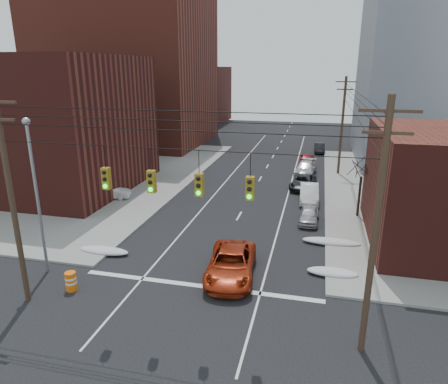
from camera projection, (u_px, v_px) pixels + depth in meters
The scene contains 27 objects.
ground at pixel (154, 365), 16.71m from camera, with size 160.00×160.00×0.00m, color black.
sidewalk_nw at pixel (33, 171), 47.73m from camera, with size 40.00×40.00×0.15m, color gray.
building_brick_tall at pixel (127, 46), 62.09m from camera, with size 24.00×20.00×30.00m, color maroon.
building_brick_near at pixel (33, 124), 40.06m from camera, with size 20.00×16.00×13.00m, color #531D19.
building_brick_far at pixel (175, 95), 89.35m from camera, with size 22.00×18.00×12.00m, color #531D19.
building_glass at pixel (424, 72), 73.05m from camera, with size 20.00×18.00×22.00m, color gray.
utility_pole_left at pixel (11, 197), 19.65m from camera, with size 2.20×0.28×11.00m.
utility_pole_right at pixel (376, 228), 15.88m from camera, with size 2.20×0.28×11.00m.
utility_pole_far at pixel (342, 124), 44.64m from camera, with size 2.20×0.28×11.00m.
traffic_signals at pixel (175, 182), 17.30m from camera, with size 17.00×0.42×2.02m.
street_light at pixel (35, 184), 22.72m from camera, with size 0.44×0.44×9.32m.
bare_tree at pixel (360, 191), 32.45m from camera, with size 2.09×2.20×4.93m.
snow_nw at pixel (104, 251), 26.64m from camera, with size 3.50×1.08×0.42m, color silver.
snow_ne at pixel (332, 272), 23.82m from camera, with size 3.00×1.08×0.42m, color silver.
snow_east_far at pixel (331, 242), 28.00m from camera, with size 4.00×1.08×0.42m, color silver.
red_pickup at pixel (231, 264), 23.55m from camera, with size 2.70×5.85×1.63m, color #9B270E.
parked_car_a at pixel (309, 215), 31.91m from camera, with size 1.50×3.73×1.27m, color #AAAAAF.
parked_car_b at pixel (309, 193), 36.90m from camera, with size 1.65×4.74×1.56m, color white.
parked_car_c at pixel (303, 182), 40.82m from camera, with size 2.22×4.81×1.34m, color black.
parked_car_d at pixel (305, 168), 45.98m from camera, with size 2.11×5.19×1.51m, color #B7B8BD.
parked_car_e at pixel (307, 160), 50.16m from camera, with size 1.79×4.45×1.52m, color maroon.
parked_car_f at pixel (319, 148), 58.07m from camera, with size 1.43×4.09×1.35m, color black.
lot_car_a at pixel (110, 192), 37.27m from camera, with size 1.29×3.70×1.22m, color silver.
lot_car_b at pixel (110, 175), 42.73m from camera, with size 2.49×5.41×1.50m, color silver.
lot_car_c at pixel (62, 191), 37.48m from camera, with size 1.79×4.41×1.28m, color black.
lot_car_d at pixel (98, 167), 46.04m from camera, with size 1.65×4.09×1.39m, color silver.
construction_barrel at pixel (71, 281), 22.16m from camera, with size 0.75×0.75×1.09m.
Camera 1 is at (6.04, -12.71, 11.92)m, focal length 32.00 mm.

